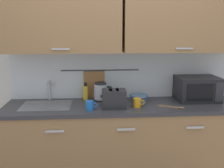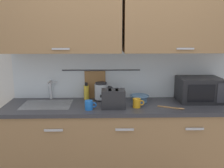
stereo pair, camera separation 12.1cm
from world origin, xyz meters
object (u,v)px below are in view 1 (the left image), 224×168
object	(u,v)px
wooden_spoon	(174,107)
microwave	(197,89)
dish_soap_bottle	(86,92)
mixing_bowl	(139,98)
electric_kettle	(101,92)
mug_near_sink	(90,105)
toaster	(114,99)
mug_by_kettle	(137,103)

from	to	relation	value
wooden_spoon	microwave	bearing A→B (deg)	37.39
dish_soap_bottle	mixing_bowl	distance (m)	0.61
microwave	electric_kettle	world-z (taller)	microwave
electric_kettle	mixing_bowl	distance (m)	0.43
mug_near_sink	toaster	world-z (taller)	toaster
mug_near_sink	mug_by_kettle	bearing A→B (deg)	7.25
microwave	mug_near_sink	world-z (taller)	microwave
microwave	wooden_spoon	world-z (taller)	microwave
electric_kettle	mug_by_kettle	bearing A→B (deg)	-37.45
dish_soap_bottle	mug_by_kettle	distance (m)	0.64
electric_kettle	toaster	bearing A→B (deg)	-66.42
mug_by_kettle	toaster	bearing A→B (deg)	-179.41
microwave	dish_soap_bottle	world-z (taller)	microwave
wooden_spoon	electric_kettle	bearing A→B (deg)	156.44
mixing_bowl	wooden_spoon	distance (m)	0.41
microwave	mug_near_sink	size ratio (longest dim) A/B	3.83
electric_kettle	dish_soap_bottle	xyz separation A→B (m)	(-0.18, 0.05, -0.01)
mug_near_sink	mixing_bowl	distance (m)	0.61
toaster	wooden_spoon	bearing A→B (deg)	-3.73
mug_by_kettle	wooden_spoon	xyz separation A→B (m)	(0.38, -0.04, -0.04)
wooden_spoon	dish_soap_bottle	bearing A→B (deg)	157.85
microwave	toaster	world-z (taller)	microwave
toaster	electric_kettle	bearing A→B (deg)	113.58
dish_soap_bottle	electric_kettle	bearing A→B (deg)	-15.85
dish_soap_bottle	mug_near_sink	world-z (taller)	dish_soap_bottle
mug_near_sink	mug_by_kettle	distance (m)	0.49
mug_near_sink	wooden_spoon	world-z (taller)	mug_near_sink
electric_kettle	dish_soap_bottle	world-z (taller)	electric_kettle
mixing_bowl	mug_near_sink	bearing A→B (deg)	-153.59
electric_kettle	mug_near_sink	size ratio (longest dim) A/B	1.89
mixing_bowl	wooden_spoon	xyz separation A→B (m)	(0.33, -0.25, -0.04)
dish_soap_bottle	mug_near_sink	bearing A→B (deg)	-82.15
mug_by_kettle	microwave	bearing A→B (deg)	16.77
electric_kettle	mixing_bowl	xyz separation A→B (m)	(0.42, -0.08, -0.06)
mug_near_sink	wooden_spoon	bearing A→B (deg)	1.27
dish_soap_bottle	mug_near_sink	size ratio (longest dim) A/B	1.63
toaster	mug_by_kettle	size ratio (longest dim) A/B	2.13
electric_kettle	toaster	world-z (taller)	electric_kettle
mug_near_sink	wooden_spoon	xyz separation A→B (m)	(0.87, 0.02, -0.04)
mug_by_kettle	wooden_spoon	bearing A→B (deg)	-6.51
electric_kettle	wooden_spoon	distance (m)	0.82
microwave	wooden_spoon	distance (m)	0.45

